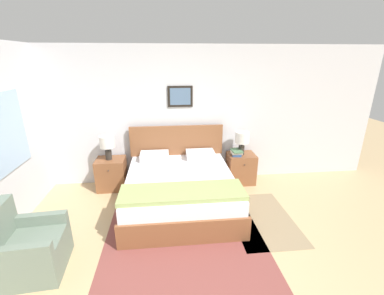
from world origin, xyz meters
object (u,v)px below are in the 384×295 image
Objects in this scene: bed at (180,189)px; nightstand_by_door at (241,168)px; armchair at (28,250)px; nightstand_near_window at (112,174)px; table_lamp_by_door at (242,139)px; table_lamp_near_window at (107,144)px.

nightstand_by_door is (1.25, 0.75, -0.02)m from bed.
armchair is 1.42× the size of nightstand_near_window.
table_lamp_by_door reaches higher than armchair.
table_lamp_near_window is (-1.26, 0.74, 0.59)m from bed.
nightstand_near_window is at bearing 179.94° from table_lamp_by_door.
armchair is at bearing -147.36° from table_lamp_by_door.
armchair is 1.88× the size of table_lamp_near_window.
armchair is at bearing -106.02° from table_lamp_near_window.
armchair is (-1.83, -1.22, -0.02)m from bed.
nightstand_by_door is at bearing 0.00° from nightstand_near_window.
nightstand_near_window is at bearing 159.17° from armchair.
bed is at bearing -148.91° from table_lamp_by_door.
table_lamp_by_door is (-0.01, -0.00, 0.60)m from nightstand_by_door.
bed is 1.56m from table_lamp_by_door.
armchair is at bearing -147.42° from nightstand_by_door.
bed reaches higher than nightstand_near_window.
bed is 2.19m from armchair.
nightstand_near_window is (0.58, 1.96, 0.01)m from armchair.
table_lamp_near_window reaches higher than nightstand_by_door.
bed is at bearing -30.93° from nightstand_near_window.
table_lamp_near_window is (0.56, 1.96, 0.61)m from armchair.
table_lamp_near_window is at bearing 180.00° from table_lamp_by_door.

